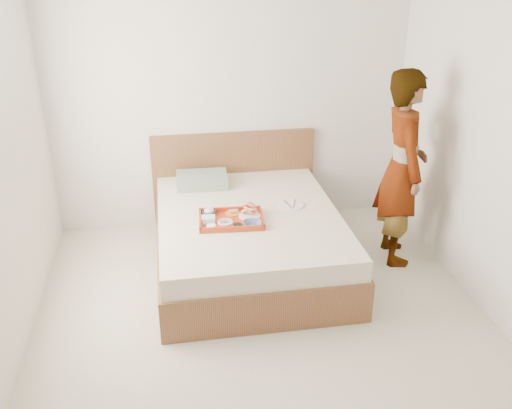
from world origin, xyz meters
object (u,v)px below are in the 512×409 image
object	(u,v)px
dinner_plate	(291,205)
person	(402,169)
tray	(231,219)
bed	(249,239)

from	to	relation	value
dinner_plate	person	size ratio (longest dim) A/B	0.13
tray	dinner_plate	world-z (taller)	tray
dinner_plate	person	xyz separation A→B (m)	(0.96, -0.13, 0.33)
bed	person	xyz separation A→B (m)	(1.35, -0.04, 0.61)
bed	person	world-z (taller)	person
bed	person	bearing A→B (deg)	-1.90
dinner_plate	person	bearing A→B (deg)	-7.52
dinner_plate	tray	bearing A→B (deg)	-157.75
bed	dinner_plate	distance (m)	0.49
bed	tray	size ratio (longest dim) A/B	3.73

